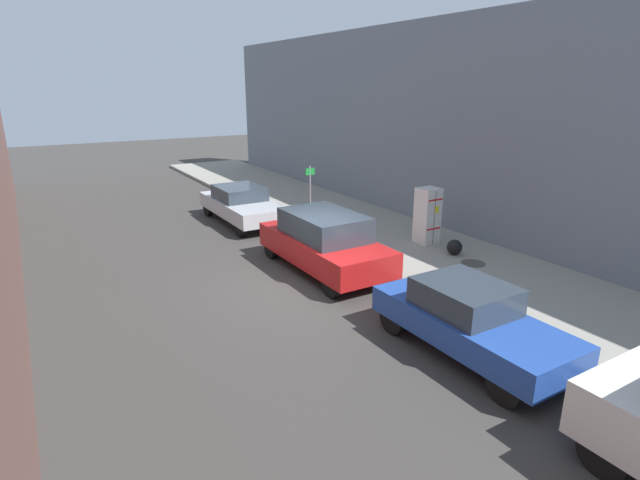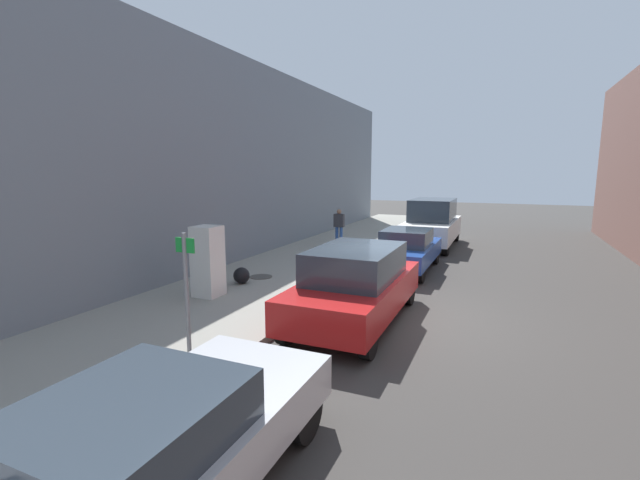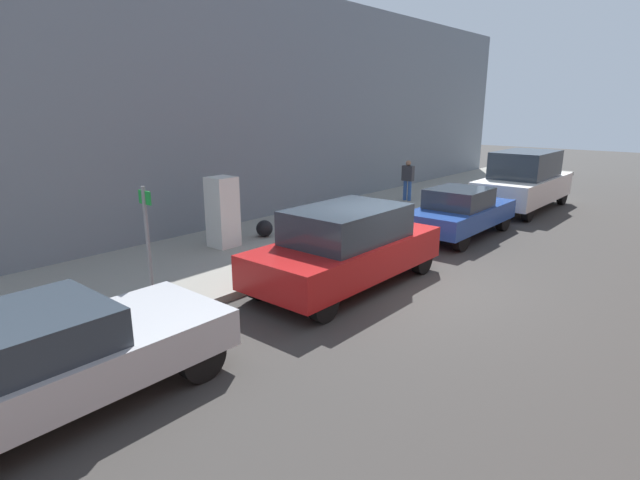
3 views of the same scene
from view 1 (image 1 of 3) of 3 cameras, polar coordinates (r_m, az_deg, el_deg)
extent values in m
plane|color=#383533|center=(13.69, -1.03, -4.99)|extent=(80.00, 80.00, 0.00)
cube|color=gray|center=(16.15, 12.49, -1.56)|extent=(4.63, 44.00, 0.16)
cube|color=slate|center=(17.96, 21.50, 11.47)|extent=(2.28, 39.60, 7.45)
cube|color=silver|center=(16.76, 12.17, 2.74)|extent=(0.66, 0.65, 1.84)
cube|color=black|center=(16.53, 12.94, 2.48)|extent=(0.01, 0.01, 1.75)
cube|color=yellow|center=(16.52, 13.22, 3.41)|extent=(0.16, 0.01, 0.22)
cube|color=red|center=(16.39, 13.08, 4.47)|extent=(0.59, 0.01, 0.05)
cube|color=red|center=(16.62, 12.86, 1.25)|extent=(0.59, 0.01, 0.05)
cylinder|color=#47443F|center=(15.38, 17.10, -2.55)|extent=(0.70, 0.70, 0.02)
cylinder|color=slate|center=(18.11, -1.15, 4.92)|extent=(0.07, 0.07, 2.27)
cube|color=#198C33|center=(17.91, -1.13, 7.83)|extent=(0.36, 0.02, 0.24)
sphere|color=black|center=(15.94, 15.12, -0.79)|extent=(0.48, 0.48, 0.48)
cube|color=silver|center=(19.73, -8.87, 3.77)|extent=(1.87, 4.68, 0.55)
cube|color=#2D3842|center=(19.82, -9.21, 5.38)|extent=(1.64, 1.96, 0.50)
cylinder|color=black|center=(18.59, -4.50, 2.21)|extent=(0.22, 0.72, 0.72)
cylinder|color=black|center=(17.96, -9.09, 1.50)|extent=(0.22, 0.72, 0.72)
cylinder|color=black|center=(21.64, -8.63, 4.24)|extent=(0.22, 0.72, 0.72)
cylinder|color=black|center=(21.10, -12.66, 3.67)|extent=(0.22, 0.72, 0.72)
cube|color=red|center=(14.44, 0.48, -0.93)|extent=(1.95, 4.68, 0.70)
cube|color=#2D3842|center=(14.23, 0.49, 1.74)|extent=(1.72, 2.57, 0.70)
cylinder|color=black|center=(13.65, 7.41, -3.74)|extent=(0.22, 0.65, 0.65)
cylinder|color=black|center=(12.73, 1.40, -5.19)|extent=(0.22, 0.65, 0.65)
cylinder|color=black|center=(16.40, -0.23, 0.05)|extent=(0.22, 0.65, 0.65)
cylinder|color=black|center=(15.64, -5.56, -0.91)|extent=(0.22, 0.65, 0.65)
cube|color=#23479E|center=(10.48, 16.83, -9.32)|extent=(1.71, 4.20, 0.55)
cube|color=#2D3842|center=(10.38, 16.24, -6.19)|extent=(1.51, 1.76, 0.55)
cylinder|color=black|center=(10.36, 25.68, -12.42)|extent=(0.22, 0.72, 0.72)
cylinder|color=black|center=(9.30, 20.48, -15.29)|extent=(0.22, 0.72, 0.72)
cylinder|color=black|center=(11.99, 13.85, -7.03)|extent=(0.22, 0.72, 0.72)
cylinder|color=black|center=(11.08, 8.42, -8.77)|extent=(0.22, 0.72, 0.72)
cylinder|color=black|center=(8.43, 29.79, -20.34)|extent=(0.22, 0.73, 0.73)
camera|label=2|loc=(21.08, -19.88, 11.44)|focal=24.00mm
camera|label=3|loc=(19.90, -28.76, 11.17)|focal=28.00mm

